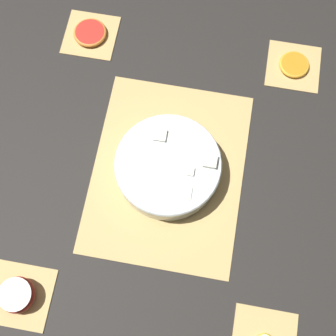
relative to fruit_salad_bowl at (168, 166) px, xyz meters
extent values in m
plane|color=black|center=(0.00, 0.00, -0.04)|extent=(6.00, 6.00, 0.00)
cube|color=tan|center=(0.00, 0.00, -0.04)|extent=(0.48, 0.37, 0.01)
cube|color=brown|center=(-0.16, 0.00, -0.04)|extent=(0.01, 0.37, 0.00)
cube|color=brown|center=(-0.08, 0.00, -0.04)|extent=(0.01, 0.37, 0.00)
cube|color=brown|center=(0.00, 0.00, -0.04)|extent=(0.01, 0.37, 0.00)
cube|color=brown|center=(0.08, 0.00, -0.04)|extent=(0.01, 0.37, 0.00)
cube|color=brown|center=(0.16, 0.00, -0.04)|extent=(0.01, 0.37, 0.00)
cube|color=tan|center=(-0.35, -0.28, -0.04)|extent=(0.14, 0.14, 0.01)
cube|color=brown|center=(-0.38, -0.28, -0.04)|extent=(0.00, 0.14, 0.00)
cube|color=brown|center=(-0.33, -0.28, -0.04)|extent=(0.00, 0.14, 0.00)
cube|color=tan|center=(0.36, -0.28, -0.04)|extent=(0.14, 0.14, 0.01)
cube|color=brown|center=(0.33, -0.28, -0.04)|extent=(0.00, 0.14, 0.00)
cube|color=brown|center=(0.38, -0.28, -0.04)|extent=(0.00, 0.14, 0.00)
cube|color=tan|center=(-0.35, 0.28, -0.04)|extent=(0.14, 0.14, 0.01)
cube|color=brown|center=(-0.38, 0.28, -0.04)|extent=(0.00, 0.14, 0.00)
cube|color=brown|center=(-0.33, 0.28, -0.04)|extent=(0.00, 0.14, 0.00)
cube|color=brown|center=(0.31, 0.28, -0.04)|extent=(0.00, 0.14, 0.00)
cube|color=brown|center=(0.34, 0.28, -0.04)|extent=(0.00, 0.14, 0.00)
cylinder|color=silver|center=(0.00, 0.00, 0.00)|extent=(0.25, 0.25, 0.06)
torus|color=silver|center=(0.00, 0.00, 0.02)|extent=(0.26, 0.26, 0.01)
cylinder|color=beige|center=(-0.03, 0.00, -0.01)|extent=(0.03, 0.03, 0.01)
cylinder|color=beige|center=(0.02, 0.00, -0.01)|extent=(0.02, 0.02, 0.01)
cylinder|color=beige|center=(-0.06, 0.00, -0.01)|extent=(0.03, 0.03, 0.01)
cylinder|color=beige|center=(0.03, -0.09, -0.01)|extent=(0.03, 0.03, 0.01)
cylinder|color=beige|center=(-0.08, 0.05, 0.00)|extent=(0.03, 0.03, 0.01)
cylinder|color=beige|center=(0.06, -0.03, 0.00)|extent=(0.03, 0.03, 0.01)
cylinder|color=beige|center=(0.01, -0.06, 0.01)|extent=(0.02, 0.02, 0.01)
cylinder|color=beige|center=(0.02, 0.04, 0.00)|extent=(0.03, 0.03, 0.01)
cylinder|color=beige|center=(0.03, -0.01, 0.02)|extent=(0.03, 0.03, 0.01)
cylinder|color=beige|center=(-0.08, 0.02, 0.02)|extent=(0.03, 0.03, 0.01)
cylinder|color=beige|center=(-0.09, 0.01, -0.02)|extent=(0.03, 0.03, 0.01)
cube|color=white|center=(0.04, 0.02, 0.02)|extent=(0.03, 0.03, 0.03)
cube|color=white|center=(-0.03, 0.07, 0.00)|extent=(0.03, 0.03, 0.03)
cube|color=white|center=(0.07, 0.05, 0.01)|extent=(0.03, 0.03, 0.03)
cube|color=white|center=(-0.04, -0.06, -0.02)|extent=(0.02, 0.02, 0.02)
cube|color=white|center=(-0.04, -0.06, 0.01)|extent=(0.03, 0.03, 0.03)
cube|color=white|center=(-0.07, -0.06, -0.01)|extent=(0.03, 0.03, 0.03)
cube|color=white|center=(-0.02, 0.10, 0.02)|extent=(0.03, 0.03, 0.03)
cube|color=white|center=(0.01, 0.05, 0.02)|extent=(0.02, 0.02, 0.02)
cube|color=white|center=(-0.07, -0.03, 0.02)|extent=(0.03, 0.03, 0.03)
cube|color=white|center=(0.08, 0.02, 0.00)|extent=(0.03, 0.03, 0.03)
ellipsoid|color=orange|center=(0.06, 0.07, -0.02)|extent=(0.03, 0.02, 0.01)
ellipsoid|color=orange|center=(-0.01, 0.08, -0.02)|extent=(0.03, 0.02, 0.01)
ellipsoid|color=orange|center=(0.00, -0.10, -0.02)|extent=(0.03, 0.02, 0.01)
ellipsoid|color=red|center=(0.02, 0.10, 0.01)|extent=(0.03, 0.02, 0.01)
ellipsoid|color=orange|center=(0.01, -0.03, -0.02)|extent=(0.03, 0.02, 0.02)
ellipsoid|color=#B72D23|center=(0.36, -0.28, -0.01)|extent=(0.08, 0.08, 0.04)
cylinder|color=white|center=(0.36, -0.28, 0.01)|extent=(0.08, 0.08, 0.00)
cylinder|color=orange|center=(-0.35, 0.28, -0.03)|extent=(0.07, 0.07, 0.01)
torus|color=#F4A82D|center=(-0.35, 0.28, -0.03)|extent=(0.08, 0.08, 0.01)
cylinder|color=red|center=(-0.35, -0.28, -0.03)|extent=(0.08, 0.08, 0.01)
torus|color=orange|center=(-0.35, -0.28, -0.03)|extent=(0.09, 0.09, 0.01)
camera|label=1|loc=(0.35, 0.06, 1.07)|focal=50.00mm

